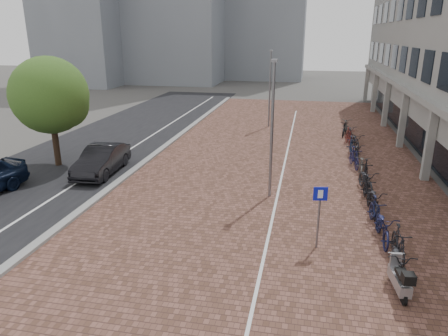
% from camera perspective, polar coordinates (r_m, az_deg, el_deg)
% --- Properties ---
extents(ground, '(140.00, 140.00, 0.00)m').
position_cam_1_polar(ground, '(12.20, -5.90, -14.57)').
color(ground, '#474442').
rests_on(ground, ground).
extents(plaza_brick, '(14.50, 42.00, 0.04)m').
position_cam_1_polar(plaza_brick, '(22.75, 8.02, 1.21)').
color(plaza_brick, brown).
rests_on(plaza_brick, ground).
extents(street_asphalt, '(8.00, 50.00, 0.03)m').
position_cam_1_polar(street_asphalt, '(25.81, -17.14, 2.60)').
color(street_asphalt, black).
rests_on(street_asphalt, ground).
extents(curb, '(0.35, 42.00, 0.14)m').
position_cam_1_polar(curb, '(24.19, -9.00, 2.34)').
color(curb, gray).
rests_on(curb, ground).
extents(lane_line, '(0.12, 44.00, 0.00)m').
position_cam_1_polar(lane_line, '(24.92, -13.09, 2.44)').
color(lane_line, white).
rests_on(lane_line, street_asphalt).
extents(parking_line, '(0.10, 30.00, 0.00)m').
position_cam_1_polar(parking_line, '(22.73, 8.52, 1.24)').
color(parking_line, white).
rests_on(parking_line, plaza_brick).
extents(car_dark, '(1.74, 4.27, 1.38)m').
position_cam_1_polar(car_dark, '(20.97, -16.60, 1.09)').
color(car_dark, black).
rests_on(car_dark, ground).
extents(scooter_front, '(0.57, 1.42, 0.95)m').
position_cam_1_polar(scooter_front, '(12.08, 23.20, -13.82)').
color(scooter_front, '#9C9BA0').
rests_on(scooter_front, ground).
extents(parking_sign, '(0.44, 0.13, 2.10)m').
position_cam_1_polar(parking_sign, '(13.21, 13.08, -5.52)').
color(parking_sign, slate).
rests_on(parking_sign, ground).
extents(lamp_near, '(0.12, 0.12, 5.59)m').
position_cam_1_polar(lamp_near, '(16.71, 6.65, 4.96)').
color(lamp_near, slate).
rests_on(lamp_near, ground).
extents(lamp_far, '(0.12, 0.12, 5.42)m').
position_cam_1_polar(lamp_far, '(30.27, 6.36, 10.73)').
color(lamp_far, gray).
rests_on(lamp_far, ground).
extents(street_tree, '(3.83, 3.83, 5.57)m').
position_cam_1_polar(street_tree, '(22.52, -22.66, 9.04)').
color(street_tree, '#382619').
rests_on(street_tree, ground).
extents(bike_row, '(1.25, 20.41, 1.05)m').
position_cam_1_polar(bike_row, '(21.02, 18.45, 0.46)').
color(bike_row, black).
rests_on(bike_row, ground).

